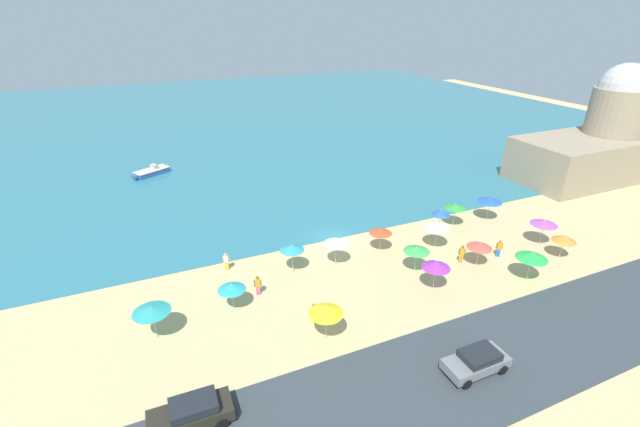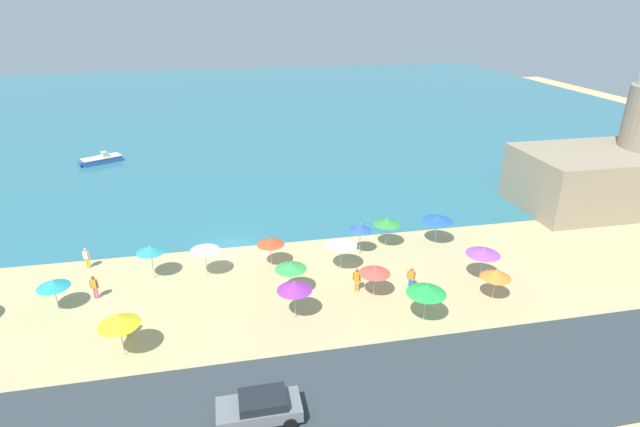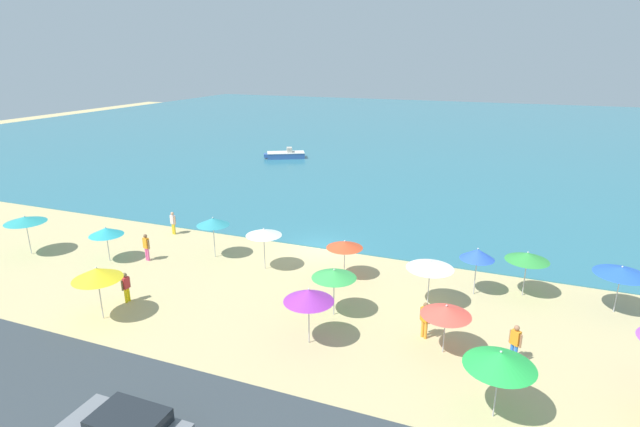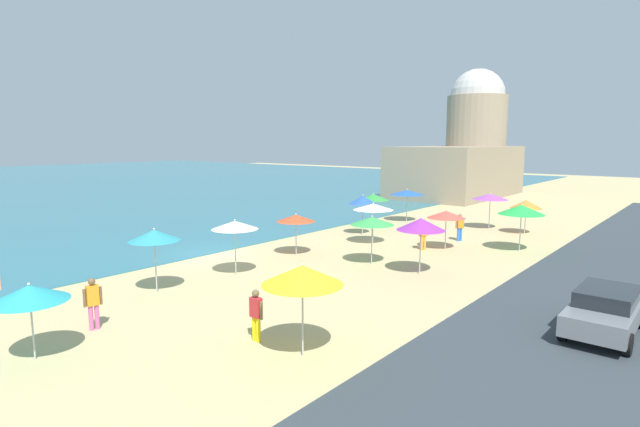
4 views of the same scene
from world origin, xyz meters
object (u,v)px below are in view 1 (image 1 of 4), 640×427
(beach_umbrella_12, at_px, (151,310))
(bather_2, at_px, (499,247))
(beach_umbrella_6, at_px, (381,231))
(harbor_fortress, at_px, (596,141))
(beach_umbrella_8, at_px, (480,245))
(beach_umbrella_10, at_px, (441,213))
(parked_car_0, at_px, (477,361))
(parked_car_1, at_px, (191,413))
(beach_umbrella_4, at_px, (336,242))
(beach_umbrella_7, at_px, (544,223))
(beach_umbrella_1, at_px, (326,310))
(beach_umbrella_0, at_px, (564,238))
(beach_umbrella_5, at_px, (455,206))
(beach_umbrella_2, at_px, (417,249))
(beach_umbrella_15, at_px, (490,200))
(bather_1, at_px, (258,284))
(beach_umbrella_3, at_px, (292,248))
(bather_0, at_px, (462,253))
(beach_umbrella_13, at_px, (532,255))
(bather_4, at_px, (314,312))
(beach_umbrella_11, at_px, (232,287))
(skiff_nearshore, at_px, (152,172))
(beach_umbrella_9, at_px, (436,265))
(bather_3, at_px, (226,261))
(beach_umbrella_14, at_px, (437,226))

(beach_umbrella_12, xyz_separation_m, bather_2, (28.48, -1.17, -1.34))
(beach_umbrella_6, xyz_separation_m, harbor_fortress, (34.72, 5.68, 2.86))
(beach_umbrella_8, relative_size, beach_umbrella_10, 0.86)
(parked_car_0, distance_m, parked_car_1, 16.39)
(beach_umbrella_4, distance_m, parked_car_1, 17.60)
(beach_umbrella_6, relative_size, beach_umbrella_7, 0.90)
(beach_umbrella_1, bearing_deg, beach_umbrella_0, 2.81)
(beach_umbrella_5, bearing_deg, beach_umbrella_0, -62.55)
(beach_umbrella_2, bearing_deg, beach_umbrella_15, 22.52)
(beach_umbrella_10, bearing_deg, bather_1, -172.01)
(beach_umbrella_1, xyz_separation_m, beach_umbrella_12, (-10.27, 4.61, -0.06))
(beach_umbrella_15, bearing_deg, beach_umbrella_1, -157.05)
(beach_umbrella_0, xyz_separation_m, bather_1, (-25.83, 5.32, -0.98))
(beach_umbrella_5, bearing_deg, beach_umbrella_4, -172.21)
(beach_umbrella_1, bearing_deg, beach_umbrella_3, 84.70)
(bather_0, distance_m, harbor_fortress, 31.41)
(beach_umbrella_1, distance_m, beach_umbrella_2, 10.99)
(beach_umbrella_3, relative_size, harbor_fortress, 0.16)
(beach_umbrella_4, xyz_separation_m, parked_car_1, (-13.56, -11.13, -1.41))
(beach_umbrella_5, height_order, beach_umbrella_13, beach_umbrella_13)
(beach_umbrella_2, bearing_deg, bather_4, -165.63)
(beach_umbrella_3, height_order, bather_1, beach_umbrella_3)
(beach_umbrella_11, height_order, skiff_nearshore, beach_umbrella_11)
(beach_umbrella_9, distance_m, beach_umbrella_13, 7.98)
(bather_2, relative_size, skiff_nearshore, 0.34)
(bather_3, distance_m, harbor_fortress, 48.35)
(beach_umbrella_3, distance_m, skiff_nearshore, 30.69)
(beach_umbrella_14, bearing_deg, beach_umbrella_6, 162.32)
(beach_umbrella_5, height_order, beach_umbrella_7, beach_umbrella_7)
(beach_umbrella_12, xyz_separation_m, skiff_nearshore, (2.06, 33.10, -1.82))
(beach_umbrella_9, bearing_deg, beach_umbrella_4, 130.78)
(beach_umbrella_15, bearing_deg, beach_umbrella_6, -175.48)
(parked_car_1, bearing_deg, beach_umbrella_3, 49.70)
(beach_umbrella_11, distance_m, harbor_fortress, 49.62)
(beach_umbrella_2, relative_size, beach_umbrella_10, 0.93)
(harbor_fortress, bearing_deg, bather_1, -170.54)
(beach_umbrella_2, bearing_deg, harbor_fortress, 16.23)
(skiff_nearshore, bearing_deg, bather_0, -56.11)
(beach_umbrella_10, height_order, beach_umbrella_15, beach_umbrella_10)
(parked_car_1, height_order, skiff_nearshore, parked_car_1)
(beach_umbrella_2, distance_m, beach_umbrella_4, 6.63)
(beach_umbrella_13, xyz_separation_m, parked_car_0, (-10.61, -5.94, -1.48))
(bather_4, bearing_deg, beach_umbrella_9, -0.57)
(parked_car_0, bearing_deg, beach_umbrella_10, 59.23)
(beach_umbrella_3, xyz_separation_m, beach_umbrella_10, (15.38, 0.67, -0.05))
(beach_umbrella_0, distance_m, beach_umbrella_10, 10.56)
(beach_umbrella_13, relative_size, bather_1, 1.55)
(bather_1, bearing_deg, beach_umbrella_15, 7.09)
(beach_umbrella_2, height_order, beach_umbrella_7, beach_umbrella_7)
(beach_umbrella_6, xyz_separation_m, skiff_nearshore, (-17.40, 29.17, -1.52))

